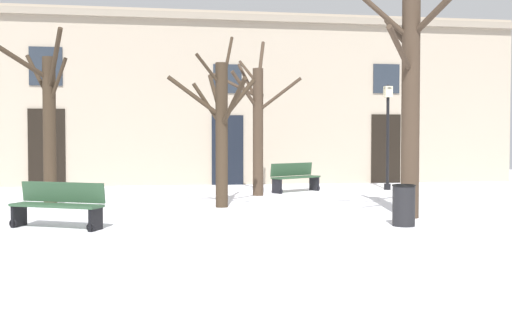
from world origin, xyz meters
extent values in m
plane|color=white|center=(0.00, 0.00, 0.00)|extent=(36.15, 36.15, 0.00)
cube|color=tan|center=(0.00, 9.77, 3.16)|extent=(22.59, 0.40, 6.32)
cube|color=gray|center=(0.00, 9.52, 6.07)|extent=(22.59, 0.30, 0.24)
cube|color=black|center=(-6.19, 9.55, 1.36)|extent=(1.24, 0.08, 2.72)
cube|color=#262D38|center=(-6.19, 9.55, 4.19)|extent=(1.12, 0.06, 1.34)
cube|color=black|center=(0.13, 9.55, 1.27)|extent=(1.15, 0.08, 2.54)
cube|color=#262D38|center=(0.13, 9.55, 3.86)|extent=(1.04, 0.06, 1.04)
cube|color=black|center=(6.18, 9.55, 1.30)|extent=(1.14, 0.08, 2.60)
cube|color=#262D38|center=(6.18, 9.55, 3.95)|extent=(1.03, 0.06, 1.10)
cylinder|color=#382B1E|center=(-0.77, 2.40, 1.75)|extent=(0.30, 0.30, 3.50)
cylinder|color=#382B1E|center=(-0.88, 2.84, 2.73)|extent=(0.33, 0.98, 1.17)
cylinder|color=#382B1E|center=(-1.08, 2.21, 3.29)|extent=(0.72, 0.48, 0.78)
cylinder|color=#382B1E|center=(-1.41, 2.43, 2.68)|extent=(1.35, 0.16, 1.04)
cylinder|color=#382B1E|center=(-0.56, 1.78, 2.49)|extent=(0.54, 1.34, 1.15)
cylinder|color=#382B1E|center=(-1.10, 2.51, 2.49)|extent=(0.77, 0.34, 1.09)
cylinder|color=#382B1E|center=(-0.60, 2.78, 3.54)|extent=(0.44, 0.86, 1.46)
cylinder|color=#382B1E|center=(-0.33, 2.67, 2.63)|extent=(1.00, 0.68, 1.11)
cylinder|color=#423326|center=(2.96, -0.14, 2.68)|extent=(0.38, 0.38, 5.36)
cylinder|color=#423326|center=(2.51, -0.68, 3.42)|extent=(1.03, 1.19, 0.83)
cylinder|color=#423326|center=(2.24, -0.17, 4.29)|extent=(1.51, 0.18, 1.20)
cylinder|color=#423326|center=(2.97, 0.57, 3.98)|extent=(0.15, 1.50, 0.99)
cylinder|color=#423326|center=(3.27, -0.69, 4.24)|extent=(0.78, 1.23, 0.99)
cylinder|color=#382B1E|center=(-4.99, 3.53, 1.86)|extent=(0.32, 0.32, 3.71)
cylinder|color=#382B1E|center=(-5.28, 3.70, 3.23)|extent=(0.70, 0.46, 1.15)
cylinder|color=#382B1E|center=(-4.76, 3.04, 3.55)|extent=(0.59, 1.12, 1.48)
cylinder|color=#382B1E|center=(-5.69, 3.08, 3.62)|extent=(1.51, 1.03, 1.03)
cylinder|color=#382B1E|center=(-4.74, 3.27, 3.06)|extent=(0.61, 0.64, 1.16)
cylinder|color=#423326|center=(0.57, 5.24, 1.86)|extent=(0.31, 0.31, 3.73)
cylinder|color=#423326|center=(1.15, 4.95, 2.95)|extent=(1.24, 0.69, 0.99)
cylinder|color=#423326|center=(0.36, 5.80, 3.34)|extent=(0.53, 1.21, 1.31)
cylinder|color=#423326|center=(0.35, 5.59, 3.64)|extent=(0.55, 0.79, 0.81)
cylinder|color=#423326|center=(-0.05, 5.52, 3.25)|extent=(1.33, 0.66, 0.78)
cylinder|color=#423326|center=(0.68, 5.50, 2.59)|extent=(0.32, 0.61, 0.88)
cylinder|color=#423326|center=(0.16, 5.00, 3.06)|extent=(0.94, 0.60, 1.12)
cylinder|color=#423326|center=(0.74, 5.76, 3.93)|extent=(0.45, 1.15, 1.51)
cylinder|color=black|center=(5.09, 6.58, 1.51)|extent=(0.10, 0.10, 3.03)
cylinder|color=black|center=(5.09, 6.58, 0.10)|extent=(0.22, 0.22, 0.20)
cube|color=beige|center=(5.09, 6.58, 3.21)|extent=(0.24, 0.24, 0.36)
cone|color=black|center=(5.09, 6.58, 3.39)|extent=(0.30, 0.30, 0.14)
cylinder|color=black|center=(2.36, -1.27, 0.38)|extent=(0.42, 0.42, 0.76)
torus|color=black|center=(2.36, -1.27, 0.77)|extent=(0.45, 0.45, 0.04)
cube|color=#2D4C33|center=(1.95, 6.24, 0.46)|extent=(1.73, 1.31, 0.05)
cube|color=#2D4C33|center=(1.84, 6.41, 0.71)|extent=(1.55, 1.01, 0.40)
cube|color=black|center=(1.25, 5.80, 0.23)|extent=(0.26, 0.37, 0.46)
torus|color=black|center=(1.34, 5.66, 0.08)|extent=(0.16, 0.12, 0.17)
cube|color=black|center=(2.65, 6.68, 0.23)|extent=(0.26, 0.37, 0.46)
torus|color=black|center=(2.74, 6.53, 0.08)|extent=(0.16, 0.12, 0.17)
cube|color=#2D4C33|center=(-4.13, -0.60, 0.43)|extent=(1.79, 1.18, 0.05)
cube|color=#2D4C33|center=(-4.04, -0.43, 0.66)|extent=(1.64, 0.86, 0.38)
cube|color=black|center=(-4.87, -0.24, 0.22)|extent=(0.23, 0.38, 0.43)
torus|color=black|center=(-4.95, -0.39, 0.08)|extent=(0.17, 0.10, 0.17)
cube|color=black|center=(-3.38, -0.97, 0.22)|extent=(0.23, 0.38, 0.43)
torus|color=black|center=(-3.46, -1.12, 0.08)|extent=(0.17, 0.10, 0.17)
camera|label=1|loc=(-2.15, -11.97, 1.65)|focal=41.67mm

